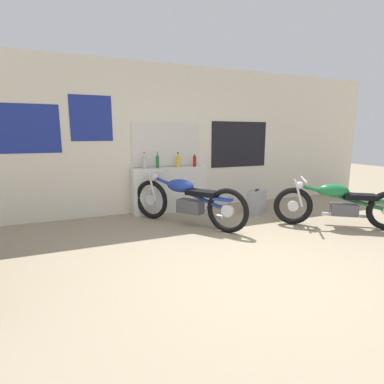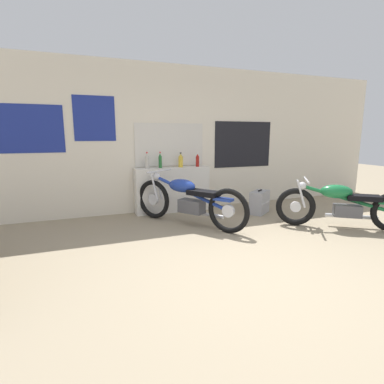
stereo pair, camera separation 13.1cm
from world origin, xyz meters
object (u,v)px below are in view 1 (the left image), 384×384
hard_case_silver (257,202)px  bottle_center (178,161)px  bottle_left_center (158,161)px  motorcycle_blue (187,200)px  motorcycle_green (339,204)px  bottle_right_center (195,160)px  bottle_leftmost (144,161)px

hard_case_silver → bottle_center: bearing=151.6°
bottle_center → hard_case_silver: (1.35, -0.73, -0.78)m
bottle_left_center → motorcycle_blue: bearing=-78.2°
motorcycle_green → bottle_center: bearing=135.3°
bottle_right_center → motorcycle_blue: bottle_right_center is taller
bottle_center → bottle_leftmost: bearing=-179.6°
bottle_leftmost → bottle_right_center: 1.00m
bottle_leftmost → bottle_left_center: 0.26m
bottle_left_center → hard_case_silver: (1.75, -0.74, -0.79)m
bottle_leftmost → motorcycle_green: 3.42m
motorcycle_green → hard_case_silver: bearing=118.2°
bottle_right_center → hard_case_silver: (1.01, -0.70, -0.78)m
bottle_leftmost → hard_case_silver: bottle_leftmost is taller
bottle_leftmost → hard_case_silver: (2.01, -0.72, -0.79)m
hard_case_silver → bottle_right_center: bearing=145.4°
motorcycle_green → bottle_left_center: bearing=140.2°
motorcycle_green → hard_case_silver: (-0.69, 1.29, -0.17)m
bottle_left_center → motorcycle_green: bottle_left_center is taller
motorcycle_green → motorcycle_blue: (-2.24, 1.07, 0.04)m
bottle_left_center → motorcycle_green: 3.24m
bottle_leftmost → bottle_left_center: (0.26, 0.02, -0.00)m
bottle_right_center → motorcycle_green: size_ratio=0.16×
bottle_center → motorcycle_green: bottle_center is taller
motorcycle_blue → bottle_left_center: bearing=101.8°
bottle_leftmost → motorcycle_blue: bearing=-64.1°
bottle_leftmost → hard_case_silver: size_ratio=0.58×
bottle_left_center → hard_case_silver: bearing=-23.0°
bottle_right_center → motorcycle_green: (1.70, -1.99, -0.60)m
bottle_leftmost → bottle_center: bearing=0.4°
bottle_right_center → motorcycle_blue: 1.21m
motorcycle_green → hard_case_silver: motorcycle_green is taller
bottle_right_center → hard_case_silver: 1.45m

